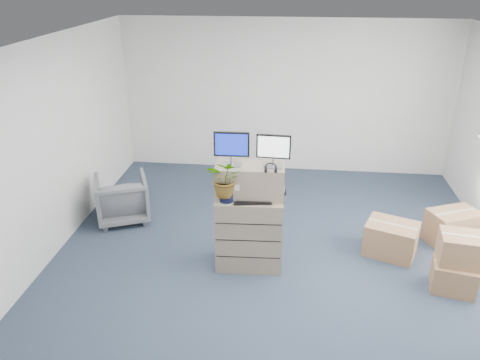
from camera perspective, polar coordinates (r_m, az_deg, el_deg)
name	(u,v)px	position (r m, az deg, el deg)	size (l,w,h in m)	color
ground	(275,275)	(6.09, 4.30, -11.46)	(7.00, 7.00, 0.00)	#232E3F
wall_back	(286,97)	(8.72, 5.59, 9.99)	(6.00, 0.02, 2.80)	silver
filing_cabinet_lower	(249,231)	(6.03, 1.12, -6.28)	(0.84, 0.51, 0.97)	#9E886D
filing_cabinet_upper	(250,181)	(5.74, 1.19, -0.07)	(0.84, 0.42, 0.42)	#9E886D
monitor_left	(232,147)	(5.57, -1.04, 4.06)	(0.43, 0.17, 0.42)	#99999E
monitor_right	(273,149)	(5.54, 4.11, 3.78)	(0.41, 0.17, 0.40)	#99999E
headphones	(271,168)	(5.48, 3.77, 1.44)	(0.14, 0.14, 0.02)	black
keyboard	(253,201)	(5.69, 1.55, -2.53)	(0.46, 0.19, 0.02)	black
mouse	(277,200)	(5.72, 4.53, -2.43)	(0.09, 0.05, 0.03)	silver
water_bottle	(259,187)	(5.82, 2.34, -0.84)	(0.06, 0.06, 0.22)	gray
phone_dock	(249,192)	(5.84, 1.08, -1.44)	(0.06, 0.05, 0.13)	silver
external_drive	(277,191)	(5.90, 4.52, -1.36)	(0.20, 0.15, 0.06)	black
tissue_box	(275,188)	(5.81, 4.35, -1.03)	(0.22, 0.11, 0.08)	#396DC3
potted_plant	(226,183)	(5.57, -1.69, -0.36)	(0.56, 0.59, 0.45)	#90AC8A
office_chair	(122,196)	(7.36, -14.21, -1.95)	(0.75, 0.70, 0.77)	#56565B
cardboard_boxes	(432,242)	(6.71, 22.34, -7.00)	(1.70, 1.70, 0.72)	#9A6F4A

